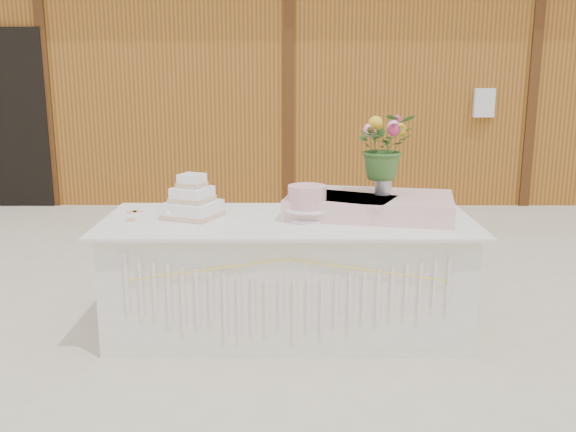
{
  "coord_description": "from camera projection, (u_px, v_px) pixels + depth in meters",
  "views": [
    {
      "loc": [
        0.01,
        -4.04,
        1.73
      ],
      "look_at": [
        0.0,
        0.3,
        0.72
      ],
      "focal_mm": 40.0,
      "sensor_mm": 36.0,
      "label": 1
    }
  ],
  "objects": [
    {
      "name": "bouquet",
      "position": [
        385.0,
        139.0,
        4.17
      ],
      "size": [
        0.44,
        0.39,
        0.43
      ],
      "primitive_type": "imported",
      "rotation": [
        0.0,
        0.0,
        0.16
      ],
      "color": "#386327",
      "rests_on": "flower_vase"
    },
    {
      "name": "pink_cake_stand",
      "position": [
        307.0,
        201.0,
        4.09
      ],
      "size": [
        0.31,
        0.31,
        0.23
      ],
      "color": "white",
      "rests_on": "cake_table"
    },
    {
      "name": "flower_vase",
      "position": [
        383.0,
        183.0,
        4.24
      ],
      "size": [
        0.11,
        0.11,
        0.15
      ],
      "primitive_type": "cylinder",
      "color": "silver",
      "rests_on": "satin_runner"
    },
    {
      "name": "loose_flowers",
      "position": [
        129.0,
        216.0,
        4.19
      ],
      "size": [
        0.16,
        0.36,
        0.02
      ],
      "primitive_type": null,
      "rotation": [
        0.0,
        0.0,
        0.05
      ],
      "color": "pink",
      "rests_on": "cake_table"
    },
    {
      "name": "ground",
      "position": [
        288.0,
        330.0,
        4.33
      ],
      "size": [
        80.0,
        80.0,
        0.0
      ],
      "primitive_type": "plane",
      "color": "beige",
      "rests_on": "ground"
    },
    {
      "name": "satin_runner",
      "position": [
        370.0,
        205.0,
        4.25
      ],
      "size": [
        1.17,
        0.82,
        0.14
      ],
      "primitive_type": "cube",
      "rotation": [
        0.0,
        0.0,
        -0.2
      ],
      "color": "#FFCDCD",
      "rests_on": "cake_table"
    },
    {
      "name": "cake_table",
      "position": [
        288.0,
        275.0,
        4.23
      ],
      "size": [
        2.4,
        1.0,
        0.77
      ],
      "color": "white",
      "rests_on": "ground"
    },
    {
      "name": "barn",
      "position": [
        289.0,
        71.0,
        9.78
      ],
      "size": [
        12.6,
        4.6,
        3.3
      ],
      "color": "#9C6020",
      "rests_on": "ground"
    },
    {
      "name": "wedding_cake",
      "position": [
        193.0,
        203.0,
        4.18
      ],
      "size": [
        0.42,
        0.42,
        0.29
      ],
      "rotation": [
        0.0,
        0.0,
        -0.4
      ],
      "color": "white",
      "rests_on": "cake_table"
    }
  ]
}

